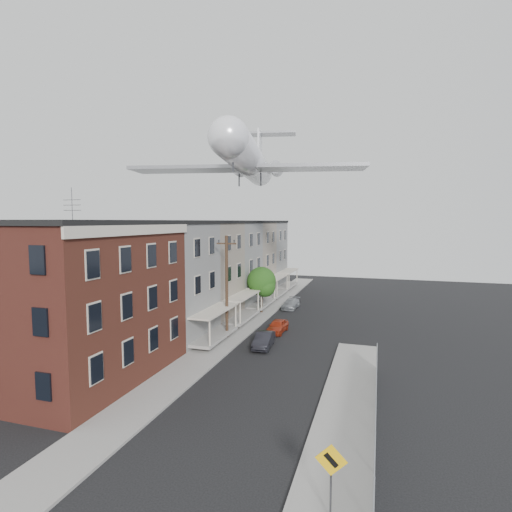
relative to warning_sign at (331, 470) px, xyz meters
The scene contains 19 objects.
ground 6.00m from the warning_sign, 169.62° to the left, with size 120.00×120.00×0.00m, color black.
sidewalk_left 27.44m from the warning_sign, 113.92° to the left, with size 3.00×62.00×0.12m, color gray.
sidewalk_right 7.26m from the warning_sign, 90.82° to the left, with size 3.00×26.00×0.12m, color gray.
curb_left 26.88m from the warning_sign, 111.09° to the left, with size 0.15×62.00×0.14m, color gray.
curb_right 7.42m from the warning_sign, 102.44° to the left, with size 0.15×26.00×0.14m, color gray.
corner_building 19.62m from the warning_sign, 155.48° to the left, with size 10.31×12.30×12.15m.
row_house_a 25.02m from the warning_sign, 135.06° to the left, with size 11.98×7.00×10.30m.
row_house_b 30.34m from the warning_sign, 125.60° to the left, with size 11.98×7.00×10.30m.
row_house_c 36.23m from the warning_sign, 119.12° to the left, with size 11.98×7.00×10.30m.
row_house_d 42.46m from the warning_sign, 114.51° to the left, with size 11.98×7.00×10.30m.
row_house_e 48.90m from the warning_sign, 111.09° to the left, with size 11.98×7.00×10.30m.
chainlink_fence 6.25m from the warning_sign, 76.92° to the left, with size 0.06×18.06×1.90m.
warning_sign is the anchor object (origin of this frame).
utility_pole 22.25m from the warning_sign, 120.48° to the left, with size 1.80×0.26×9.00m.
street_tree 30.96m from the warning_sign, 110.58° to the left, with size 3.22×3.20×5.20m.
car_near 23.26m from the warning_sign, 108.58° to the left, with size 1.41×3.52×1.20m, color #A32D15.
car_mid 19.05m from the warning_sign, 112.91° to the left, with size 1.29×3.70×1.22m, color black.
car_far 33.44m from the warning_sign, 104.52° to the left, with size 1.57×3.86×1.12m, color gray.
airplane 31.08m from the warning_sign, 113.81° to the left, with size 22.39×25.58×7.35m.
Camera 1 is at (6.95, -13.92, 10.23)m, focal length 28.00 mm.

